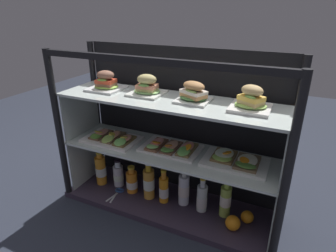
{
  "coord_description": "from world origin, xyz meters",
  "views": [
    {
      "loc": [
        0.62,
        -1.32,
        1.17
      ],
      "look_at": [
        0.0,
        0.0,
        0.55
      ],
      "focal_mm": 30.38,
      "sensor_mm": 36.0,
      "label": 1
    }
  ],
  "objects": [
    {
      "name": "plated_roll_sandwich_center",
      "position": [
        -0.42,
        0.02,
        0.75
      ],
      "size": [
        0.19,
        0.19,
        0.11
      ],
      "color": "white",
      "rests_on": "shelf_upper_glass"
    },
    {
      "name": "juice_bottle_front_middle",
      "position": [
        -0.5,
        -0.01,
        0.14
      ],
      "size": [
        0.07,
        0.07,
        0.24
      ],
      "color": "orange",
      "rests_on": "case_base_deck"
    },
    {
      "name": "juice_bottle_front_left_end",
      "position": [
        -0.13,
        -0.01,
        0.14
      ],
      "size": [
        0.07,
        0.07,
        0.26
      ],
      "color": "gold",
      "rests_on": "case_base_deck"
    },
    {
      "name": "juice_bottle_front_right_end",
      "position": [
        -0.26,
        -0.0,
        0.11
      ],
      "size": [
        0.07,
        0.07,
        0.19
      ],
      "color": "orange",
      "rests_on": "case_base_deck"
    },
    {
      "name": "shelf_lower_glass",
      "position": [
        0.0,
        0.0,
        0.39
      ],
      "size": [
        1.26,
        0.34,
        0.01
      ],
      "primitive_type": "cube",
      "color": "silver",
      "rests_on": "riser_lower_tier"
    },
    {
      "name": "plated_roll_sandwich_left_of_center",
      "position": [
        0.13,
        0.02,
        0.75
      ],
      "size": [
        0.17,
        0.17,
        0.11
      ],
      "color": "white",
      "rests_on": "shelf_upper_glass"
    },
    {
      "name": "juice_bottle_near_post",
      "position": [
        0.35,
        0.03,
        0.14
      ],
      "size": [
        0.06,
        0.06,
        0.25
      ],
      "color": "#B2CE53",
      "rests_on": "case_base_deck"
    },
    {
      "name": "plated_roll_sandwich_far_right",
      "position": [
        -0.15,
        0.04,
        0.75
      ],
      "size": [
        0.19,
        0.19,
        0.11
      ],
      "color": "white",
      "rests_on": "shelf_upper_glass"
    },
    {
      "name": "riser_lower_tier",
      "position": [
        0.0,
        0.0,
        0.21
      ],
      "size": [
        1.24,
        0.32,
        0.35
      ],
      "color": "silver",
      "rests_on": "case_base_deck"
    },
    {
      "name": "ground_plane",
      "position": [
        0.0,
        0.0,
        -0.01
      ],
      "size": [
        6.0,
        6.0,
        0.02
      ],
      "primitive_type": "cube",
      "color": "#262A37",
      "rests_on": "ground"
    },
    {
      "name": "juice_bottle_tucked_behind",
      "position": [
        0.09,
        0.03,
        0.14
      ],
      "size": [
        0.07,
        0.07,
        0.26
      ],
      "color": "white",
      "rests_on": "case_base_deck"
    },
    {
      "name": "case_frame",
      "position": [
        0.0,
        0.1,
        0.53
      ],
      "size": [
        1.32,
        0.4,
        0.96
      ],
      "color": "black",
      "rests_on": "ground"
    },
    {
      "name": "juice_bottle_back_right",
      "position": [
        0.22,
        0.02,
        0.12
      ],
      "size": [
        0.06,
        0.06,
        0.22
      ],
      "color": "white",
      "rests_on": "case_base_deck"
    },
    {
      "name": "juice_bottle_front_fourth",
      "position": [
        -0.38,
        0.02,
        0.12
      ],
      "size": [
        0.07,
        0.07,
        0.2
      ],
      "color": "silver",
      "rests_on": "case_base_deck"
    },
    {
      "name": "orange_fruit_near_left_post",
      "position": [
        0.42,
        -0.07,
        0.08
      ],
      "size": [
        0.08,
        0.08,
        0.08
      ],
      "primitive_type": "sphere",
      "color": "orange",
      "rests_on": "case_base_deck"
    },
    {
      "name": "open_sandwich_tray_near_left_corner",
      "position": [
        -0.37,
        -0.03,
        0.42
      ],
      "size": [
        0.34,
        0.22,
        0.06
      ],
      "color": "white",
      "rests_on": "shelf_lower_glass"
    },
    {
      "name": "shelf_upper_glass",
      "position": [
        0.0,
        0.0,
        0.7
      ],
      "size": [
        1.26,
        0.34,
        0.01
      ],
      "primitive_type": "cube",
      "color": "silver",
      "rests_on": "riser_upper_tier"
    },
    {
      "name": "orange_fruit_beside_bottles",
      "position": [
        0.48,
        0.02,
        0.07
      ],
      "size": [
        0.07,
        0.07,
        0.07
      ],
      "primitive_type": "sphere",
      "color": "orange",
      "rests_on": "case_base_deck"
    },
    {
      "name": "kitchen_scissors",
      "position": [
        -0.34,
        -0.05,
        0.04
      ],
      "size": [
        0.07,
        0.16,
        0.01
      ],
      "color": "silver",
      "rests_on": "case_base_deck"
    },
    {
      "name": "juice_bottle_front_second",
      "position": [
        -0.03,
        -0.01,
        0.12
      ],
      "size": [
        0.06,
        0.06,
        0.23
      ],
      "color": "orange",
      "rests_on": "case_base_deck"
    },
    {
      "name": "open_sandwich_tray_center",
      "position": [
        0.38,
        0.02,
        0.42
      ],
      "size": [
        0.34,
        0.22,
        0.06
      ],
      "color": "white",
      "rests_on": "shelf_lower_glass"
    },
    {
      "name": "open_sandwich_tray_mid_right",
      "position": [
        0.01,
        0.01,
        0.42
      ],
      "size": [
        0.34,
        0.22,
        0.06
      ],
      "color": "white",
      "rests_on": "shelf_lower_glass"
    },
    {
      "name": "plated_roll_sandwich_mid_right",
      "position": [
        0.43,
        0.02,
        0.75
      ],
      "size": [
        0.19,
        0.19,
        0.12
      ],
      "color": "white",
      "rests_on": "shelf_upper_glass"
    },
    {
      "name": "riser_upper_tier",
      "position": [
        0.0,
        0.0,
        0.55
      ],
      "size": [
        1.24,
        0.32,
        0.3
      ],
      "color": "silver",
      "rests_on": "shelf_lower_glass"
    },
    {
      "name": "case_base_deck",
      "position": [
        0.0,
        0.0,
        0.02
      ],
      "size": [
        1.32,
        0.4,
        0.04
      ],
      "primitive_type": "cube",
      "color": "#362C3C",
      "rests_on": "ground"
    }
  ]
}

